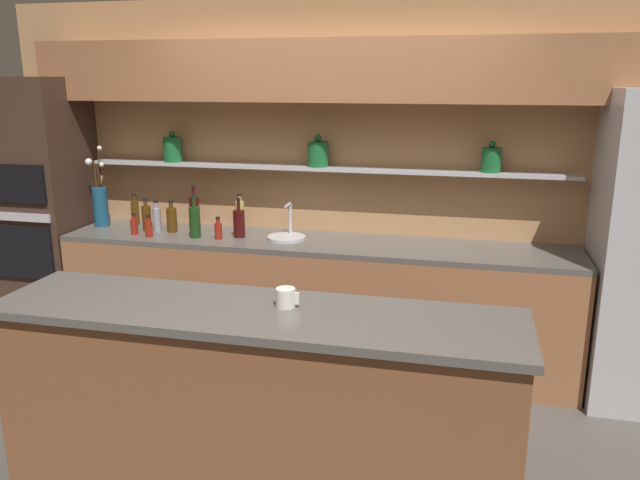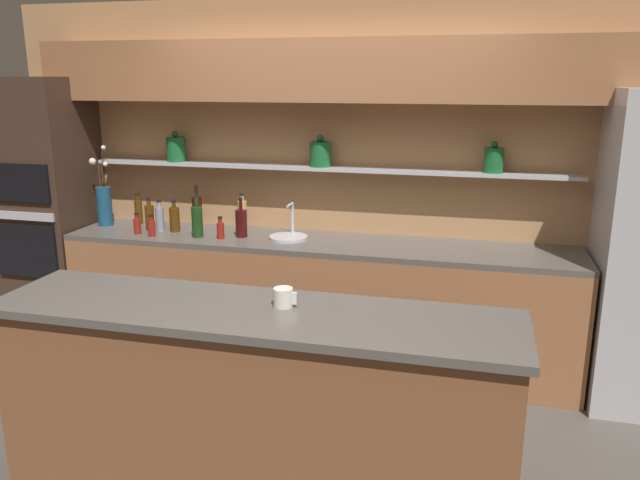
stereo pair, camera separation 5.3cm
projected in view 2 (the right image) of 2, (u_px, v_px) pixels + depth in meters
name	position (u px, v px, depth m)	size (l,w,h in m)	color
ground_plane	(281.00, 456.00, 3.48)	(12.00, 12.00, 0.00)	#4C4742
back_wall_unit	(342.00, 148.00, 4.52)	(5.20, 0.44, 2.60)	tan
back_counter_unit	(315.00, 301.00, 4.55)	(3.67, 0.62, 0.92)	#99603D
island_counter	(254.00, 408.00, 2.98)	(2.47, 0.61, 1.02)	brown
oven_tower	(51.00, 211.00, 4.93)	(0.62, 0.64, 2.05)	#3D281E
flower_vase	(104.00, 203.00, 4.86)	(0.14, 0.14, 0.62)	navy
sink_fixture	(289.00, 235.00, 4.49)	(0.28, 0.28, 0.25)	#B7B7BC
bottle_spirit_0	(242.00, 215.00, 4.71)	(0.07, 0.07, 0.28)	tan
bottle_spirit_1	(150.00, 217.00, 4.72)	(0.07, 0.07, 0.25)	#4C2D0C
bottle_sauce_2	(137.00, 225.00, 4.61)	(0.05, 0.05, 0.16)	maroon
bottle_oil_3	(174.00, 216.00, 4.81)	(0.06, 0.06, 0.22)	#47380A
bottle_spirit_4	(139.00, 211.00, 4.93)	(0.06, 0.06, 0.25)	#4C2D0C
bottle_sauce_5	(221.00, 230.00, 4.47)	(0.05, 0.05, 0.16)	maroon
bottle_spirit_6	(160.00, 218.00, 4.69)	(0.06, 0.06, 0.24)	gray
bottle_wine_7	(241.00, 223.00, 4.52)	(0.08, 0.08, 0.29)	#380C0C
bottle_sauce_8	(151.00, 227.00, 4.54)	(0.05, 0.05, 0.16)	maroon
bottle_spirit_9	(175.00, 219.00, 4.68)	(0.08, 0.08, 0.24)	#4C2D0C
bottle_wine_10	(197.00, 221.00, 4.51)	(0.08, 0.08, 0.32)	#193814
bottle_wine_11	(197.00, 212.00, 4.76)	(0.08, 0.08, 0.34)	#380C0C
coffee_mug	(283.00, 297.00, 2.87)	(0.11, 0.09, 0.09)	silver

